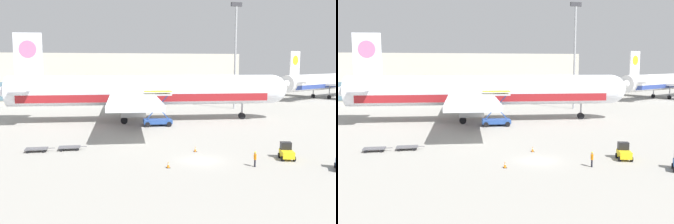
% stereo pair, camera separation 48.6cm
% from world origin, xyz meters
% --- Properties ---
extents(ground_plane, '(400.00, 400.00, 0.00)m').
position_xyz_m(ground_plane, '(0.00, 0.00, 0.00)').
color(ground_plane, '#9E9B93').
extents(terminal_building, '(90.00, 18.20, 14.00)m').
position_xyz_m(terminal_building, '(-5.81, 75.63, 6.99)').
color(terminal_building, '#BCB7A8').
rests_on(terminal_building, ground_plane).
extents(light_mast, '(2.80, 0.50, 25.83)m').
position_xyz_m(light_mast, '(26.32, 43.81, 14.79)').
color(light_mast, '#9EA0A5').
rests_on(light_mast, ground_plane).
extents(airplane_main, '(57.68, 48.66, 17.00)m').
position_xyz_m(airplane_main, '(-0.18, 31.39, 5.84)').
color(airplane_main, silver).
rests_on(airplane_main, ground_plane).
extents(airplane_distant, '(47.61, 41.02, 14.64)m').
position_xyz_m(airplane_distant, '(67.78, 61.00, 5.03)').
color(airplane_distant, white).
rests_on(airplane_distant, ground_plane).
extents(scissor_lift_loader, '(5.64, 4.14, 6.34)m').
position_xyz_m(scissor_lift_loader, '(1.51, 25.12, 2.35)').
color(scissor_lift_loader, '#284C99').
rests_on(scissor_lift_loader, ground_plane).
extents(baggage_tug_mid, '(2.32, 2.77, 2.00)m').
position_xyz_m(baggage_tug_mid, '(10.18, -2.32, 0.88)').
color(baggage_tug_mid, yellow).
rests_on(baggage_tug_mid, ground_plane).
extents(baggage_dolly_lead, '(3.77, 1.82, 0.48)m').
position_xyz_m(baggage_dolly_lead, '(-18.84, 10.17, 0.39)').
color(baggage_dolly_lead, '#56565B').
rests_on(baggage_dolly_lead, ground_plane).
extents(baggage_dolly_second, '(3.77, 1.82, 0.48)m').
position_xyz_m(baggage_dolly_second, '(-14.69, 9.94, 0.39)').
color(baggage_dolly_second, '#56565B').
rests_on(baggage_dolly_second, ground_plane).
extents(ground_crew_near, '(0.31, 0.55, 1.73)m').
position_xyz_m(ground_crew_near, '(4.88, -4.16, 1.02)').
color(ground_crew_near, black).
rests_on(ground_crew_near, ground_plane).
extents(traffic_cone_near, '(0.40, 0.40, 0.76)m').
position_xyz_m(traffic_cone_near, '(-4.54, -1.83, 0.37)').
color(traffic_cone_near, black).
rests_on(traffic_cone_near, ground_plane).
extents(traffic_cone_far, '(0.40, 0.40, 0.70)m').
position_xyz_m(traffic_cone_far, '(0.98, 4.34, 0.34)').
color(traffic_cone_far, black).
rests_on(traffic_cone_far, ground_plane).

